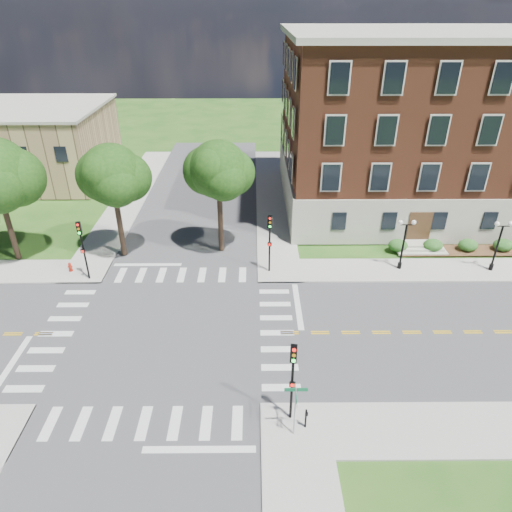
{
  "coord_description": "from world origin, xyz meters",
  "views": [
    {
      "loc": [
        5.66,
        -23.37,
        19.01
      ],
      "look_at": [
        5.84,
        4.56,
        3.2
      ],
      "focal_mm": 32.0,
      "sensor_mm": 36.0,
      "label": 1
    }
  ],
  "objects_px": {
    "fire_hydrant": "(70,267)",
    "twin_lamp_east": "(498,243)",
    "twin_lamp_west": "(404,242)",
    "traffic_signal_ne": "(270,237)",
    "traffic_signal_se": "(293,373)",
    "traffic_signal_nw": "(82,243)",
    "push_button_post": "(306,418)",
    "street_sign_pole": "(296,402)"
  },
  "relations": [
    {
      "from": "twin_lamp_west",
      "to": "traffic_signal_ne",
      "type": "bearing_deg",
      "value": -177.93
    },
    {
      "from": "street_sign_pole",
      "to": "twin_lamp_east",
      "type": "bearing_deg",
      "value": 42.64
    },
    {
      "from": "twin_lamp_west",
      "to": "push_button_post",
      "type": "bearing_deg",
      "value": -120.41
    },
    {
      "from": "twin_lamp_east",
      "to": "traffic_signal_se",
      "type": "bearing_deg",
      "value": -139.39
    },
    {
      "from": "traffic_signal_nw",
      "to": "twin_lamp_east",
      "type": "xyz_separation_m",
      "value": [
        31.67,
        1.08,
        -0.66
      ]
    },
    {
      "from": "twin_lamp_west",
      "to": "fire_hydrant",
      "type": "xyz_separation_m",
      "value": [
        -26.24,
        -0.26,
        -2.06
      ]
    },
    {
      "from": "push_button_post",
      "to": "fire_hydrant",
      "type": "height_order",
      "value": "push_button_post"
    },
    {
      "from": "twin_lamp_west",
      "to": "fire_hydrant",
      "type": "height_order",
      "value": "twin_lamp_west"
    },
    {
      "from": "traffic_signal_se",
      "to": "twin_lamp_west",
      "type": "xyz_separation_m",
      "value": [
        9.84,
        14.93,
        -0.66
      ]
    },
    {
      "from": "traffic_signal_se",
      "to": "twin_lamp_east",
      "type": "bearing_deg",
      "value": 40.61
    },
    {
      "from": "push_button_post",
      "to": "twin_lamp_west",
      "type": "bearing_deg",
      "value": 59.59
    },
    {
      "from": "traffic_signal_se",
      "to": "twin_lamp_east",
      "type": "distance_m",
      "value": 22.5
    },
    {
      "from": "traffic_signal_ne",
      "to": "traffic_signal_nw",
      "type": "height_order",
      "value": "same"
    },
    {
      "from": "traffic_signal_nw",
      "to": "street_sign_pole",
      "type": "xyz_separation_m",
      "value": [
        14.69,
        -14.56,
        -0.88
      ]
    },
    {
      "from": "traffic_signal_nw",
      "to": "twin_lamp_west",
      "type": "xyz_separation_m",
      "value": [
        24.44,
        1.37,
        -0.66
      ]
    },
    {
      "from": "traffic_signal_nw",
      "to": "push_button_post",
      "type": "bearing_deg",
      "value": -42.82
    },
    {
      "from": "traffic_signal_nw",
      "to": "fire_hydrant",
      "type": "bearing_deg",
      "value": 148.44
    },
    {
      "from": "street_sign_pole",
      "to": "push_button_post",
      "type": "xyz_separation_m",
      "value": [
        0.61,
        0.37,
        -1.51
      ]
    },
    {
      "from": "fire_hydrant",
      "to": "twin_lamp_west",
      "type": "bearing_deg",
      "value": 0.57
    },
    {
      "from": "traffic_signal_nw",
      "to": "street_sign_pole",
      "type": "relative_size",
      "value": 1.55
    },
    {
      "from": "traffic_signal_se",
      "to": "street_sign_pole",
      "type": "bearing_deg",
      "value": -84.59
    },
    {
      "from": "traffic_signal_ne",
      "to": "twin_lamp_east",
      "type": "bearing_deg",
      "value": 0.28
    },
    {
      "from": "traffic_signal_ne",
      "to": "push_button_post",
      "type": "relative_size",
      "value": 4.0
    },
    {
      "from": "fire_hydrant",
      "to": "street_sign_pole",
      "type": "bearing_deg",
      "value": -43.52
    },
    {
      "from": "traffic_signal_se",
      "to": "traffic_signal_ne",
      "type": "distance_m",
      "value": 14.57
    },
    {
      "from": "traffic_signal_se",
      "to": "twin_lamp_west",
      "type": "distance_m",
      "value": 17.89
    },
    {
      "from": "push_button_post",
      "to": "traffic_signal_ne",
      "type": "bearing_deg",
      "value": 95.04
    },
    {
      "from": "street_sign_pole",
      "to": "fire_hydrant",
      "type": "height_order",
      "value": "street_sign_pole"
    },
    {
      "from": "twin_lamp_east",
      "to": "fire_hydrant",
      "type": "xyz_separation_m",
      "value": [
        -33.48,
        0.03,
        -2.06
      ]
    },
    {
      "from": "street_sign_pole",
      "to": "traffic_signal_se",
      "type": "bearing_deg",
      "value": 95.41
    },
    {
      "from": "push_button_post",
      "to": "fire_hydrant",
      "type": "distance_m",
      "value": 22.95
    },
    {
      "from": "traffic_signal_se",
      "to": "fire_hydrant",
      "type": "height_order",
      "value": "traffic_signal_se"
    },
    {
      "from": "twin_lamp_west",
      "to": "street_sign_pole",
      "type": "xyz_separation_m",
      "value": [
        -9.74,
        -15.93,
        -0.21
      ]
    },
    {
      "from": "traffic_signal_se",
      "to": "push_button_post",
      "type": "height_order",
      "value": "traffic_signal_se"
    },
    {
      "from": "traffic_signal_se",
      "to": "twin_lamp_east",
      "type": "relative_size",
      "value": 1.13
    },
    {
      "from": "traffic_signal_se",
      "to": "street_sign_pole",
      "type": "xyz_separation_m",
      "value": [
        0.09,
        -1.0,
        -0.88
      ]
    },
    {
      "from": "traffic_signal_se",
      "to": "traffic_signal_nw",
      "type": "relative_size",
      "value": 1.0
    },
    {
      "from": "twin_lamp_east",
      "to": "street_sign_pole",
      "type": "height_order",
      "value": "twin_lamp_east"
    },
    {
      "from": "fire_hydrant",
      "to": "twin_lamp_east",
      "type": "bearing_deg",
      "value": -0.05
    },
    {
      "from": "twin_lamp_east",
      "to": "street_sign_pole",
      "type": "xyz_separation_m",
      "value": [
        -16.98,
        -15.64,
        -0.21
      ]
    },
    {
      "from": "traffic_signal_ne",
      "to": "fire_hydrant",
      "type": "distance_m",
      "value": 16.01
    },
    {
      "from": "street_sign_pole",
      "to": "fire_hydrant",
      "type": "distance_m",
      "value": 22.83
    }
  ]
}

